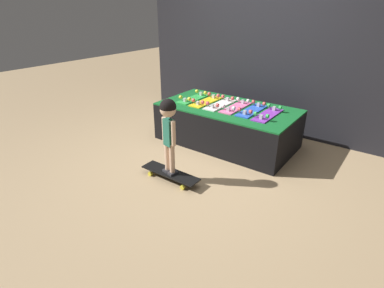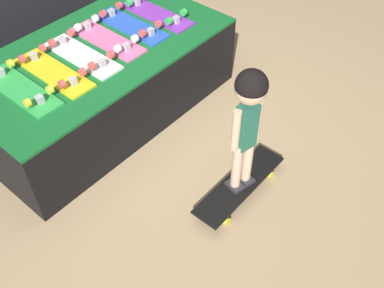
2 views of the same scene
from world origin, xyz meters
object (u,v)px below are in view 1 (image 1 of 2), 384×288
skateboard_purple_on_rack (268,114)px  skateboard_on_floor (170,174)px  skateboard_pink_on_rack (236,107)px  child (168,123)px  skateboard_white_on_rack (220,104)px  skateboard_green_on_rack (193,98)px  skateboard_blue_on_rack (252,110)px  skateboard_yellow_on_rack (206,101)px

skateboard_purple_on_rack → skateboard_on_floor: 1.48m
skateboard_pink_on_rack → skateboard_purple_on_rack: same height
skateboard_pink_on_rack → child: size_ratio=0.71×
skateboard_white_on_rack → skateboard_purple_on_rack: bearing=-0.3°
skateboard_white_on_rack → child: size_ratio=0.71×
skateboard_green_on_rack → skateboard_purple_on_rack: (1.20, -0.01, 0.00)m
skateboard_white_on_rack → skateboard_green_on_rack: bearing=179.0°
child → skateboard_pink_on_rack: bearing=96.8°
skateboard_purple_on_rack → skateboard_on_floor: bearing=-115.2°
skateboard_white_on_rack → skateboard_pink_on_rack: (0.24, 0.02, 0.00)m
skateboard_blue_on_rack → skateboard_green_on_rack: bearing=-179.0°
skateboard_yellow_on_rack → skateboard_purple_on_rack: 0.96m
skateboard_yellow_on_rack → skateboard_pink_on_rack: 0.48m
skateboard_green_on_rack → skateboard_purple_on_rack: size_ratio=1.00×
skateboard_white_on_rack → skateboard_purple_on_rack: 0.72m
skateboard_purple_on_rack → child: 1.40m
skateboard_on_floor → child: size_ratio=0.84×
skateboard_green_on_rack → skateboard_yellow_on_rack: same height
skateboard_white_on_rack → child: bearing=-84.3°
skateboard_green_on_rack → skateboard_pink_on_rack: same height
skateboard_yellow_on_rack → skateboard_blue_on_rack: (0.72, 0.03, 0.00)m
skateboard_purple_on_rack → child: child is taller
skateboard_green_on_rack → skateboard_white_on_rack: bearing=-1.0°
skateboard_blue_on_rack → skateboard_on_floor: size_ratio=0.84×
skateboard_green_on_rack → skateboard_on_floor: (0.61, -1.28, -0.50)m
skateboard_green_on_rack → skateboard_pink_on_rack: 0.72m
skateboard_yellow_on_rack → skateboard_green_on_rack: bearing=177.0°
skateboard_pink_on_rack → skateboard_on_floor: 1.38m
skateboard_green_on_rack → skateboard_on_floor: size_ratio=0.84×
skateboard_white_on_rack → child: (0.13, -1.27, 0.14)m
skateboard_blue_on_rack → skateboard_white_on_rack: bearing=-177.1°
skateboard_green_on_rack → skateboard_yellow_on_rack: size_ratio=1.00×
skateboard_blue_on_rack → child: 1.35m
skateboard_green_on_rack → skateboard_pink_on_rack: bearing=0.8°
skateboard_pink_on_rack → skateboard_purple_on_rack: 0.48m
skateboard_pink_on_rack → skateboard_on_floor: size_ratio=0.84×
skateboard_blue_on_rack → skateboard_purple_on_rack: size_ratio=1.00×
skateboard_green_on_rack → child: bearing=-64.6°
skateboard_yellow_on_rack → skateboard_purple_on_rack: same height
skateboard_on_floor → skateboard_blue_on_rack: bearing=74.6°
skateboard_purple_on_rack → skateboard_yellow_on_rack: bearing=-180.0°
skateboard_blue_on_rack → skateboard_on_floor: skateboard_blue_on_rack is taller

